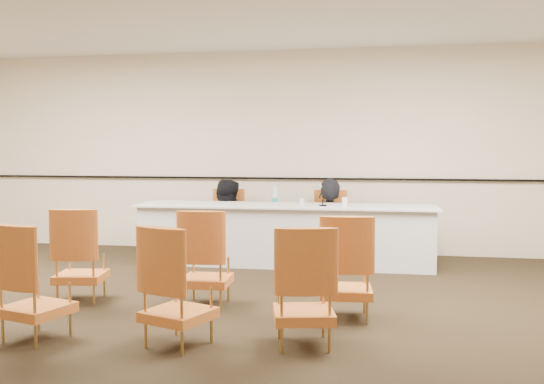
{
  "coord_description": "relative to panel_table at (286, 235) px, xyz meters",
  "views": [
    {
      "loc": [
        1.68,
        -4.96,
        1.53
      ],
      "look_at": [
        0.25,
        2.6,
        0.99
      ],
      "focal_mm": 40.0,
      "sensor_mm": 36.0,
      "label": 1
    }
  ],
  "objects": [
    {
      "name": "aud_chair_back_left",
      "position": [
        -1.44,
        -3.56,
        0.08
      ],
      "size": [
        0.62,
        0.62,
        0.95
      ],
      "primitive_type": null,
      "rotation": [
        0.0,
        0.0,
        -0.28
      ],
      "color": "#BC7221",
      "rests_on": "ground"
    },
    {
      "name": "aud_chair_back_right",
      "position": [
        0.69,
        -3.3,
        0.08
      ],
      "size": [
        0.6,
        0.6,
        0.95
      ],
      "primitive_type": null,
      "rotation": [
        0.0,
        0.0,
        0.23
      ],
      "color": "#BC7221",
      "rests_on": "ground"
    },
    {
      "name": "microphone",
      "position": [
        0.51,
        -0.1,
        0.54
      ],
      "size": [
        0.17,
        0.22,
        0.28
      ],
      "primitive_type": null,
      "rotation": [
        0.0,
        0.0,
        0.37
      ],
      "color": "black",
      "rests_on": "panel_table"
    },
    {
      "name": "aud_chair_back_mid",
      "position": [
        -0.26,
        -3.49,
        0.08
      ],
      "size": [
        0.64,
        0.64,
        0.95
      ],
      "primitive_type": null,
      "rotation": [
        0.0,
        0.0,
        -0.36
      ],
      "color": "#BC7221",
      "rests_on": "ground"
    },
    {
      "name": "panel_table",
      "position": [
        0.0,
        0.0,
        0.0
      ],
      "size": [
        3.98,
        0.99,
        0.79
      ],
      "primitive_type": null,
      "rotation": [
        0.0,
        0.0,
        0.02
      ],
      "color": "silver",
      "rests_on": "ground"
    },
    {
      "name": "floor",
      "position": [
        -0.37,
        -2.94,
        -0.4
      ],
      "size": [
        10.0,
        10.0,
        0.0
      ],
      "primitive_type": "plane",
      "color": "black",
      "rests_on": "ground"
    },
    {
      "name": "wall_back",
      "position": [
        -0.37,
        1.06,
        1.1
      ],
      "size": [
        10.0,
        0.04,
        3.0
      ],
      "primitive_type": "cube",
      "color": "beige",
      "rests_on": "ground"
    },
    {
      "name": "aud_chair_front_mid",
      "position": [
        -0.41,
        -2.26,
        0.08
      ],
      "size": [
        0.52,
        0.52,
        0.95
      ],
      "primitive_type": null,
      "rotation": [
        0.0,
        0.0,
        0.05
      ],
      "color": "#BC7221",
      "rests_on": "ground"
    },
    {
      "name": "panelist_main_chair",
      "position": [
        0.53,
        0.59,
        0.08
      ],
      "size": [
        0.51,
        0.51,
        0.95
      ],
      "primitive_type": null,
      "rotation": [
        0.0,
        0.0,
        0.02
      ],
      "color": "#BC7221",
      "rests_on": "ground"
    },
    {
      "name": "wall_rail",
      "position": [
        -0.37,
        1.02,
        0.7
      ],
      "size": [
        9.8,
        0.04,
        0.03
      ],
      "primitive_type": "cube",
      "color": "black",
      "rests_on": "wall_back"
    },
    {
      "name": "panelist_main",
      "position": [
        0.53,
        0.59,
        -0.12
      ],
      "size": [
        0.67,
        0.48,
        1.7
      ],
      "primitive_type": "imported",
      "rotation": [
        0.0,
        0.0,
        3.01
      ],
      "color": "black",
      "rests_on": "ground"
    },
    {
      "name": "panelist_second_chair",
      "position": [
        -0.98,
        0.56,
        0.08
      ],
      "size": [
        0.51,
        0.51,
        0.95
      ],
      "primitive_type": null,
      "rotation": [
        0.0,
        0.0,
        0.02
      ],
      "color": "#BC7221",
      "rests_on": "ground"
    },
    {
      "name": "papers",
      "position": [
        0.56,
        -0.06,
        0.4
      ],
      "size": [
        0.35,
        0.3,
        0.0
      ],
      "primitive_type": "cube",
      "rotation": [
        0.0,
        0.0,
        0.29
      ],
      "color": "silver",
      "rests_on": "panel_table"
    },
    {
      "name": "coffee_cup",
      "position": [
        0.79,
        -0.09,
        0.46
      ],
      "size": [
        0.08,
        0.08,
        0.12
      ],
      "primitive_type": "cylinder",
      "rotation": [
        0.0,
        0.0,
        -0.11
      ],
      "color": "white",
      "rests_on": "panel_table"
    },
    {
      "name": "aud_chair_front_left",
      "position": [
        -1.71,
        -2.33,
        0.08
      ],
      "size": [
        0.58,
        0.58,
        0.95
      ],
      "primitive_type": null,
      "rotation": [
        0.0,
        0.0,
        0.18
      ],
      "color": "#BC7221",
      "rests_on": "ground"
    },
    {
      "name": "water_bottle",
      "position": [
        -0.13,
        -0.05,
        0.52
      ],
      "size": [
        0.08,
        0.08,
        0.25
      ],
      "primitive_type": null,
      "rotation": [
        0.0,
        0.0,
        -0.02
      ],
      "color": "teal",
      "rests_on": "panel_table"
    },
    {
      "name": "drinking_glass",
      "position": [
        0.23,
        -0.08,
        0.45
      ],
      "size": [
        0.07,
        0.07,
        0.1
      ],
      "primitive_type": "cylinder",
      "rotation": [
        0.0,
        0.0,
        -0.13
      ],
      "color": "silver",
      "rests_on": "panel_table"
    },
    {
      "name": "panelist_second",
      "position": [
        -0.98,
        0.56,
        -0.11
      ],
      "size": [
        0.84,
        0.69,
        1.62
      ],
      "primitive_type": "imported",
      "rotation": [
        0.0,
        0.0,
        3.05
      ],
      "color": "black",
      "rests_on": "ground"
    },
    {
      "name": "aud_chair_front_right",
      "position": [
        0.96,
        -2.47,
        0.08
      ],
      "size": [
        0.55,
        0.55,
        0.95
      ],
      "primitive_type": null,
      "rotation": [
        0.0,
        0.0,
        0.1
      ],
      "color": "#BC7221",
      "rests_on": "ground"
    }
  ]
}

